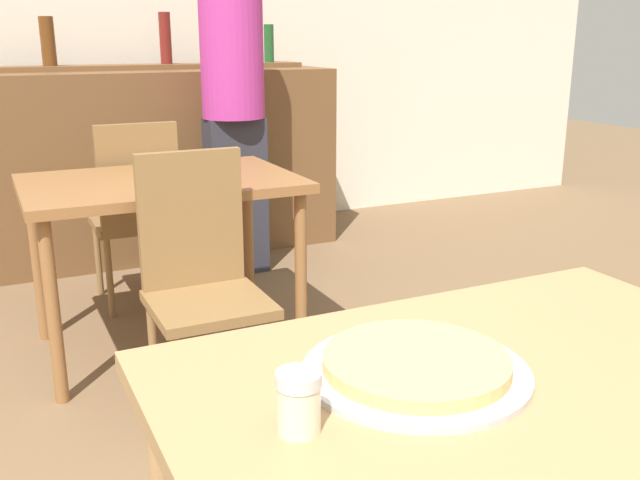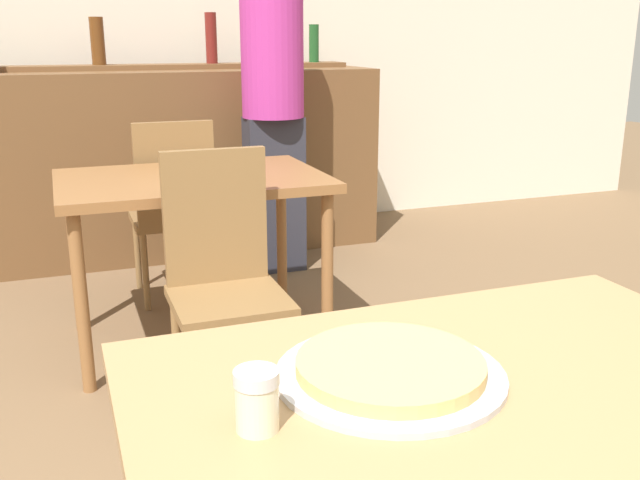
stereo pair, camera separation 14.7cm
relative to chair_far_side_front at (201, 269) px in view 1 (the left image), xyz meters
The scene contains 10 objects.
wall_back 2.64m from the chair_far_side_front, 87.60° to the left, with size 8.00×0.05×2.80m.
dining_table_near 1.46m from the chair_far_side_front, 85.88° to the right, with size 1.16×0.71×0.75m.
dining_table_far 0.56m from the chair_far_side_front, 90.00° to the left, with size 1.10×0.76×0.75m.
bar_counter 1.98m from the chair_far_side_front, 86.98° to the left, with size 2.60×0.56×1.12m.
bar_back_shelf 2.22m from the chair_far_side_front, 88.50° to the left, with size 2.39×0.24×0.34m.
chair_far_side_front is the anchor object (origin of this frame).
chair_far_side_back 1.08m from the chair_far_side_front, 90.00° to the left, with size 0.40×0.40×0.93m.
pizza_tray 1.44m from the chair_far_side_front, 91.02° to the right, with size 0.39×0.39×0.04m.
cheese_shaker 1.55m from the chair_far_side_front, 100.64° to the right, with size 0.07×0.07×0.10m.
person_standing 1.61m from the chair_far_side_front, 66.14° to the left, with size 0.34×0.34×1.85m.
Camera 1 is at (-0.76, -0.90, 1.32)m, focal length 40.00 mm.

